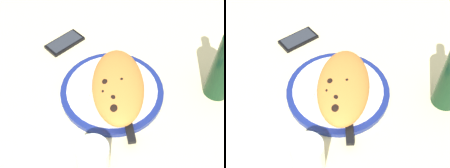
% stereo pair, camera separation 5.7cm
% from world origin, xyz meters
% --- Properties ---
extents(ground_plane, '(1.50, 1.50, 0.03)m').
position_xyz_m(ground_plane, '(0.00, 0.00, -0.01)').
color(ground_plane, beige).
extents(plate, '(0.29, 0.29, 0.02)m').
position_xyz_m(plate, '(0.00, 0.00, 0.01)').
color(plate, navy).
rests_on(plate, ground_plane).
extents(calzone, '(0.28, 0.17, 0.06)m').
position_xyz_m(calzone, '(0.01, 0.02, 0.05)').
color(calzone, orange).
rests_on(calzone, plate).
extents(fork, '(0.17, 0.04, 0.00)m').
position_xyz_m(fork, '(0.03, -0.06, 0.02)').
color(fork, silver).
rests_on(fork, plate).
extents(knife, '(0.24, 0.07, 0.01)m').
position_xyz_m(knife, '(0.09, 0.04, 0.02)').
color(knife, silver).
rests_on(knife, plate).
extents(smartphone, '(0.13, 0.13, 0.01)m').
position_xyz_m(smartphone, '(-0.19, -0.17, 0.01)').
color(smartphone, black).
rests_on(smartphone, ground_plane).
extents(water_glass, '(0.07, 0.07, 0.09)m').
position_xyz_m(water_glass, '(0.23, -0.03, 0.04)').
color(water_glass, silver).
rests_on(water_glass, ground_plane).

